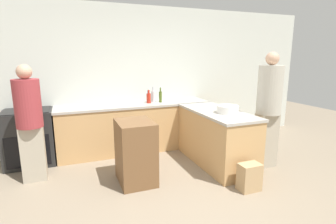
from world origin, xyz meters
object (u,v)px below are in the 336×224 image
at_px(island_table, 136,152).
at_px(mixing_bowl, 228,109).
at_px(range_oven, 29,137).
at_px(vinegar_bottle_clear, 153,96).
at_px(dish_soap_bottle, 148,97).
at_px(olive_oil_bottle, 160,96).
at_px(hot_sauce_bottle, 149,98).
at_px(person_at_peninsula, 268,107).
at_px(paper_bag, 249,177).
at_px(person_by_range, 30,120).

height_order(island_table, mixing_bowl, mixing_bowl).
bearing_deg(range_oven, vinegar_bottle_clear, 1.39).
height_order(vinegar_bottle_clear, dish_soap_bottle, vinegar_bottle_clear).
bearing_deg(olive_oil_bottle, hot_sauce_bottle, 178.74).
height_order(range_oven, mixing_bowl, mixing_bowl).
xyz_separation_m(vinegar_bottle_clear, person_at_peninsula, (1.38, -1.56, -0.02)).
distance_m(mixing_bowl, paper_bag, 1.09).
xyz_separation_m(range_oven, person_by_range, (0.12, -0.70, 0.45)).
relative_size(olive_oil_bottle, paper_bag, 0.76).
relative_size(mixing_bowl, paper_bag, 0.90).
bearing_deg(person_at_peninsula, vinegar_bottle_clear, 131.56).
distance_m(vinegar_bottle_clear, paper_bag, 2.36).
height_order(person_at_peninsula, paper_bag, person_at_peninsula).
relative_size(vinegar_bottle_clear, olive_oil_bottle, 1.04).
bearing_deg(hot_sauce_bottle, olive_oil_bottle, -1.26).
bearing_deg(mixing_bowl, dish_soap_bottle, 120.16).
bearing_deg(hot_sauce_bottle, island_table, -115.12).
bearing_deg(island_table, hot_sauce_bottle, 64.88).
height_order(range_oven, paper_bag, range_oven).
relative_size(vinegar_bottle_clear, person_at_peninsula, 0.16).
xyz_separation_m(range_oven, mixing_bowl, (2.94, -1.31, 0.50)).
relative_size(hot_sauce_bottle, person_by_range, 0.15).
distance_m(hot_sauce_bottle, vinegar_bottle_clear, 0.13).
bearing_deg(dish_soap_bottle, mixing_bowl, -59.84).
xyz_separation_m(hot_sauce_bottle, person_at_peninsula, (1.50, -1.49, -0.00)).
xyz_separation_m(person_at_peninsula, paper_bag, (-0.74, -0.56, -0.80)).
height_order(range_oven, hot_sauce_bottle, hot_sauce_bottle).
xyz_separation_m(mixing_bowl, paper_bag, (-0.13, -0.76, -0.77)).
height_order(person_by_range, paper_bag, person_by_range).
height_order(person_by_range, person_at_peninsula, person_at_peninsula).
bearing_deg(hot_sauce_bottle, dish_soap_bottle, 77.06).
relative_size(island_table, hot_sauce_bottle, 3.60).
relative_size(mixing_bowl, olive_oil_bottle, 1.19).
height_order(island_table, hot_sauce_bottle, hot_sauce_bottle).
bearing_deg(paper_bag, hot_sauce_bottle, 110.18).
xyz_separation_m(vinegar_bottle_clear, dish_soap_bottle, (-0.08, 0.09, -0.03)).
bearing_deg(island_table, paper_bag, -30.51).
distance_m(range_oven, vinegar_bottle_clear, 2.25).
relative_size(island_table, olive_oil_bottle, 3.16).
xyz_separation_m(range_oven, hot_sauce_bottle, (2.06, -0.01, 0.54)).
bearing_deg(person_at_peninsula, person_by_range, 166.78).
distance_m(island_table, hot_sauce_bottle, 1.50).
bearing_deg(dish_soap_bottle, range_oven, -176.03).
bearing_deg(dish_soap_bottle, person_by_range, -156.87).
relative_size(range_oven, dish_soap_bottle, 4.22).
distance_m(range_oven, paper_bag, 3.50).
height_order(hot_sauce_bottle, olive_oil_bottle, olive_oil_bottle).
xyz_separation_m(hot_sauce_bottle, person_by_range, (-1.94, -0.69, -0.10)).
distance_m(island_table, olive_oil_bottle, 1.60).
distance_m(island_table, person_at_peninsula, 2.17).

